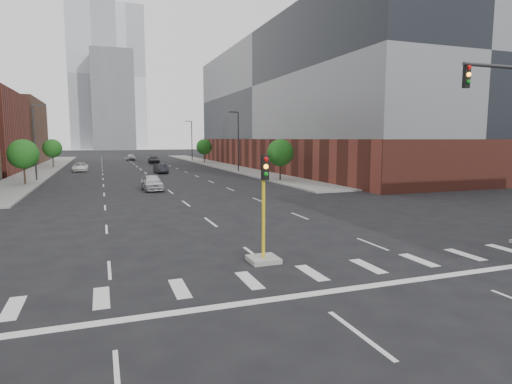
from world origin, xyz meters
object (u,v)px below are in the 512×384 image
car_far_left (80,167)px  car_deep_right (154,160)px  car_mid_right (161,169)px  car_distant (131,157)px  median_traffic_signal (264,239)px  car_near_left (152,183)px

car_far_left → car_deep_right: car_deep_right is taller
car_mid_right → car_distant: car_distant is taller
median_traffic_signal → car_distant: size_ratio=0.95×
car_mid_right → median_traffic_signal: bearing=-97.2°
car_near_left → car_distant: size_ratio=0.98×
car_near_left → car_distant: (1.99, 61.59, 0.01)m
car_far_left → car_distant: car_distant is taller
car_near_left → car_deep_right: 47.25m
car_deep_right → car_distant: bearing=106.5°
car_near_left → car_mid_right: (3.56, 21.06, -0.09)m
car_near_left → car_deep_right: size_ratio=0.87×
car_mid_right → car_deep_right: 25.94m
car_near_left → car_distant: 61.63m
car_far_left → car_distant: 34.06m
car_far_left → car_deep_right: (13.24, 17.98, 0.09)m
car_far_left → car_distant: (9.70, 32.65, 0.12)m
car_near_left → car_far_left: car_near_left is taller
car_deep_right → car_mid_right: bearing=-91.5°
car_mid_right → car_distant: size_ratio=0.90×
car_far_left → car_deep_right: 22.33m
median_traffic_signal → car_far_left: 56.41m
car_distant → car_deep_right: bearing=-72.3°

